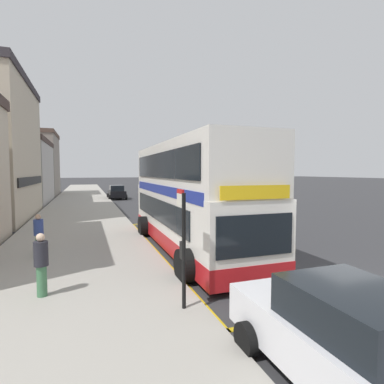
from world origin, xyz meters
TOP-DOWN VIEW (x-y plane):
  - ground_plane at (0.00, 32.00)m, footprint 260.00×260.00m
  - pavement_near at (-7.00, 32.00)m, footprint 6.00×76.00m
  - double_decker_bus at (-2.46, 5.75)m, footprint 3.28×10.71m
  - bus_bay_markings at (-2.45, 5.67)m, footprint 3.09×13.38m
  - bus_stop_sign at (-4.51, 0.14)m, footprint 0.09×0.51m
  - terrace_corner at (-13.90, 28.74)m, footprint 7.54×10.68m
  - terrace_annex at (-14.07, 38.92)m, footprint 7.89×9.16m
  - parked_car_white_behind at (-3.01, -3.13)m, footprint 2.09×4.20m
  - parked_car_black_far at (-3.14, 30.33)m, footprint 2.09×4.20m
  - pedestrian_waiting_near_sign at (-7.65, 1.87)m, footprint 0.34×0.34m
  - pedestrian_further_back at (-8.26, 6.06)m, footprint 0.34×0.34m

SIDE VIEW (x-z plane):
  - ground_plane at x=0.00m, z-range 0.00..0.00m
  - bus_bay_markings at x=-2.45m, z-range 0.00..0.01m
  - pavement_near at x=-7.00m, z-range 0.00..0.14m
  - parked_car_white_behind at x=-3.01m, z-range -0.01..1.61m
  - parked_car_black_far at x=-3.14m, z-range -0.01..1.61m
  - pedestrian_further_back at x=-8.26m, z-range 0.20..1.73m
  - pedestrian_waiting_near_sign at x=-7.65m, z-range 0.20..1.79m
  - bus_stop_sign at x=-4.51m, z-range 0.38..3.08m
  - double_decker_bus at x=-2.46m, z-range -0.14..4.26m
  - terrace_corner at x=-13.90m, z-range -0.44..7.02m
  - terrace_annex at x=-14.07m, z-range -0.44..8.95m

